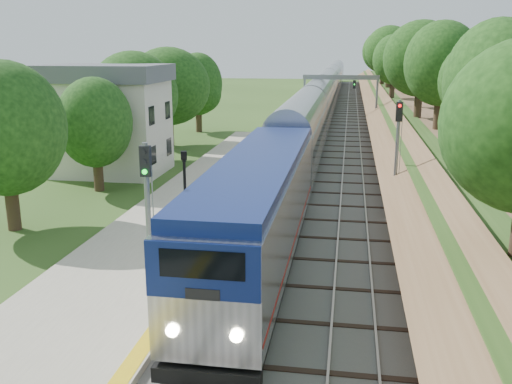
% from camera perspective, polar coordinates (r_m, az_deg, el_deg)
% --- Properties ---
extents(trackbed, '(9.50, 170.00, 0.28)m').
position_cam_1_polar(trackbed, '(70.39, 7.98, 6.72)').
color(trackbed, '#4C4944').
rests_on(trackbed, ground).
extents(platform, '(6.40, 68.00, 0.38)m').
position_cam_1_polar(platform, '(28.70, -9.06, -4.28)').
color(platform, '#A19882').
rests_on(platform, ground).
extents(yellow_stripe, '(0.55, 68.00, 0.01)m').
position_cam_1_polar(yellow_stripe, '(27.90, -3.49, -4.25)').
color(yellow_stripe, gold).
rests_on(yellow_stripe, platform).
extents(embankment, '(10.64, 170.00, 11.70)m').
position_cam_1_polar(embankment, '(70.47, 14.90, 7.94)').
color(embankment, brown).
rests_on(embankment, ground).
extents(station_building, '(8.60, 6.60, 8.00)m').
position_cam_1_polar(station_building, '(43.79, -14.57, 7.11)').
color(station_building, beige).
rests_on(station_building, ground).
extents(signal_gantry, '(8.40, 0.38, 6.20)m').
position_cam_1_polar(signal_gantry, '(64.92, 8.43, 10.29)').
color(signal_gantry, slate).
rests_on(signal_gantry, ground).
extents(trees_behind_platform, '(7.82, 53.32, 7.21)m').
position_cam_1_polar(trees_behind_platform, '(34.15, -16.49, 5.79)').
color(trees_behind_platform, '#332316').
rests_on(trees_behind_platform, ground).
extents(train, '(3.12, 146.34, 4.59)m').
position_cam_1_polar(train, '(85.73, 6.97, 9.63)').
color(train, black).
rests_on(train, trackbed).
extents(lamppost_far, '(0.43, 0.43, 4.31)m').
position_cam_1_polar(lamppost_far, '(26.51, -7.08, -1.00)').
color(lamppost_far, black).
rests_on(lamppost_far, platform).
extents(signal_platform, '(0.35, 0.27, 5.89)m').
position_cam_1_polar(signal_platform, '(19.27, -10.76, -1.80)').
color(signal_platform, slate).
rests_on(signal_platform, platform).
extents(signal_farside, '(0.35, 0.28, 6.40)m').
position_cam_1_polar(signal_farside, '(31.77, 13.93, 4.44)').
color(signal_farside, slate).
rests_on(signal_farside, ground).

